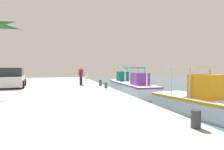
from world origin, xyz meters
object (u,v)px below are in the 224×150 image
Objects in this scene: fishing_boat_second at (137,87)px; pelican at (86,77)px; parked_car at (12,78)px; fishing_boat_third at (198,100)px; fisherman_standing at (81,75)px; mooring_bollard_third at (106,85)px; mooring_bollard_nearest at (85,77)px; mooring_bollard_second at (100,83)px; mooring_bollard_fourth at (196,119)px; fishing_boat_nearest at (122,82)px.

pelican is at bearing -160.03° from fishing_boat_second.
pelican is 0.22× the size of parked_car.
fishing_boat_third reaches higher than fisherman_standing.
mooring_bollard_third is at bearing -74.03° from fishing_boat_second.
mooring_bollard_nearest is at bearing 146.22° from parked_car.
fishing_boat_second is 11.30× the size of mooring_bollard_second.
mooring_bollard_fourth is at bearing 0.00° from mooring_bollard_second.
mooring_bollard_second is at bearing -112.71° from fishing_boat_second.
pelican is 9.68m from mooring_bollard_third.
fishing_boat_second is 3.45× the size of fisherman_standing.
fishing_boat_nearest is 17.43m from mooring_bollard_fourth.
parked_car is at bearing -67.16° from fishing_boat_nearest.
fishing_boat_second reaches higher than pelican.
mooring_bollard_fourth is at bearing -0.00° from mooring_bollard_nearest.
fisherman_standing is at bearing -8.92° from mooring_bollard_nearest.
fishing_boat_third is 5.31× the size of pelican.
fisherman_standing is 5.60m from parked_car.
pelican is (-15.56, -3.73, 0.52)m from fishing_boat_third.
mooring_bollard_fourth is at bearing -15.31° from fishing_boat_second.
parked_car is 9.31× the size of mooring_bollard_fourth.
mooring_bollard_second is (-1.23, -2.94, 0.37)m from fishing_boat_second.
fishing_boat_third is 9.76× the size of mooring_bollard_second.
mooring_bollard_fourth is (19.56, 0.28, -0.17)m from pelican.
mooring_bollard_second is at bearing 2.07° from pelican.
mooring_bollard_third is at bearing -149.60° from fishing_boat_third.
mooring_bollard_third is (-5.89, -3.45, 0.33)m from fishing_boat_third.
fishing_boat_third is at bearing 4.40° from fishing_boat_second.
parked_car is 7.60m from mooring_bollard_third.
fishing_boat_nearest reaches higher than mooring_bollard_second.
parked_car is 14.41m from mooring_bollard_fourth.
fishing_boat_nearest is at bearing 144.42° from mooring_bollard_second.
mooring_bollard_nearest is (-3.59, 0.28, -0.15)m from pelican.
mooring_bollard_third is (2.07, 0.00, -0.04)m from mooring_bollard_second.
mooring_bollard_second is (5.09, -3.64, 0.39)m from fishing_boat_nearest.
fishing_boat_third is 10.82× the size of mooring_bollard_fourth.
fishing_boat_third reaches higher than fishing_boat_nearest.
mooring_bollard_nearest is 1.17× the size of mooring_bollard_third.
fishing_boat_second reaches higher than mooring_bollard_fourth.
fishing_boat_second reaches higher than mooring_bollard_second.
fishing_boat_nearest is 11.77× the size of mooring_bollard_third.
fisherman_standing is at bearing 97.12° from parked_car.
fisherman_standing reaches higher than mooring_bollard_second.
fishing_boat_third is at bearing 30.40° from mooring_bollard_third.
parked_car is at bearing -150.38° from mooring_bollard_fourth.
mooring_bollard_nearest is at bearing 180.00° from mooring_bollard_fourth.
fisherman_standing is at bearing -154.85° from mooring_bollard_third.
mooring_bollard_third is (3.32, 1.56, -0.71)m from fisherman_standing.
mooring_bollard_fourth is at bearing 29.62° from parked_car.
parked_car reaches higher than mooring_bollard_second.
parked_car reaches higher than mooring_bollard_third.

